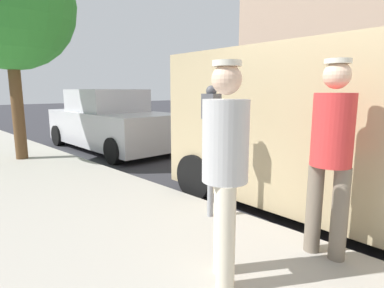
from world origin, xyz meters
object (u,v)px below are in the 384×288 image
parking_meter_near (211,129)px  pedestrian_in_gray (225,161)px  parked_sedan_behind (111,122)px  street_tree (8,4)px  parked_van (376,130)px  pedestrian_in_red (331,147)px

parking_meter_near → pedestrian_in_gray: (0.86, 0.92, -0.08)m
parked_sedan_behind → street_tree: street_tree is taller
parking_meter_near → parked_van: size_ratio=0.29×
street_tree → parked_van: bearing=108.6°
pedestrian_in_gray → parked_van: bearing=171.7°
pedestrian_in_gray → pedestrian_in_red: pedestrian_in_red is taller
parking_meter_near → pedestrian_in_red: size_ratio=0.88×
parked_sedan_behind → parking_meter_near: bearing=71.6°
pedestrian_in_gray → parked_sedan_behind: (-2.64, -6.28, -0.36)m
pedestrian_in_gray → parked_sedan_behind: 6.82m
parked_van → street_tree: 6.97m
parking_meter_near → pedestrian_in_gray: size_ratio=0.91×
parked_van → street_tree: street_tree is taller
pedestrian_in_gray → street_tree: (-0.25, -5.93, 2.24)m
pedestrian_in_gray → parked_van: 2.38m
parked_sedan_behind → street_tree: 3.54m
pedestrian_in_gray → parked_van: (-2.36, 0.34, 0.05)m
parked_van → pedestrian_in_red: bearing=1.9°
parking_meter_near → parked_van: parked_van is taller
parked_van → parked_sedan_behind: size_ratio=1.19×
parked_van → street_tree: bearing=-71.4°
parked_sedan_behind → pedestrian_in_gray: bearing=67.2°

